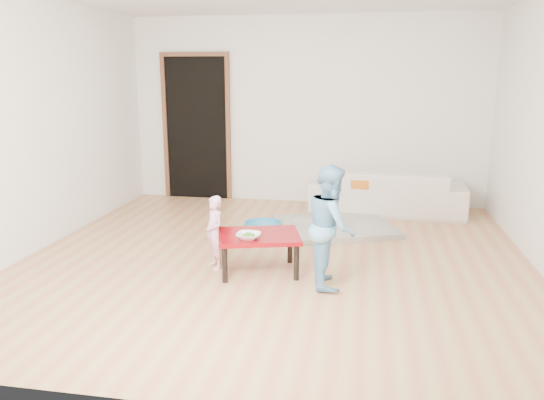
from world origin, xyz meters
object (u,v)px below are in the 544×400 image
(sofa, at_px, (387,191))
(red_table, at_px, (259,253))
(child_blue, at_px, (331,226))
(child_pink, at_px, (215,232))
(basin, at_px, (263,228))
(bowl, at_px, (249,236))

(sofa, distance_m, red_table, 2.75)
(child_blue, bearing_deg, child_pink, 69.50)
(basin, bearing_deg, sofa, 41.06)
(red_table, bearing_deg, bowl, -111.35)
(red_table, relative_size, basin, 1.71)
(red_table, relative_size, child_blue, 0.70)
(sofa, height_order, child_blue, child_blue)
(child_blue, bearing_deg, bowl, 79.01)
(child_pink, bearing_deg, child_blue, 39.62)
(child_pink, xyz_separation_m, basin, (0.24, 1.17, -0.28))
(red_table, distance_m, bowl, 0.27)
(child_blue, bearing_deg, sofa, -21.69)
(child_pink, bearing_deg, bowl, 22.86)
(basin, bearing_deg, bowl, -84.21)
(child_pink, bearing_deg, red_table, 45.66)
(sofa, xyz_separation_m, child_blue, (-0.56, -2.63, 0.24))
(red_table, xyz_separation_m, bowl, (-0.06, -0.16, 0.21))
(child_pink, relative_size, basin, 1.62)
(child_blue, distance_m, basin, 1.70)
(child_blue, bearing_deg, basin, 22.74)
(bowl, relative_size, child_blue, 0.20)
(red_table, bearing_deg, sofa, 63.27)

